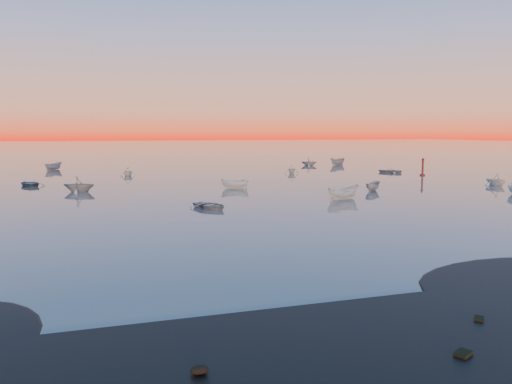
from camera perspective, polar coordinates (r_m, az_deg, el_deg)
name	(u,v)px	position (r m, az deg, el deg)	size (l,w,h in m)	color
ground	(168,162)	(123.10, -10.04, 3.38)	(600.00, 600.00, 0.00)	#685E57
mud_lobes	(433,276)	(27.31, 19.61, -9.08)	(140.00, 6.00, 0.07)	black
moored_fleet	(209,180)	(76.88, -5.41, 1.39)	(124.00, 58.00, 1.20)	silver
boat_near_left	(210,208)	(48.20, -5.26, -1.89)	(4.01, 1.67, 1.00)	slate
boat_near_center	(343,199)	(55.79, 9.92, -0.76)	(4.28, 1.81, 1.48)	silver
boat_near_right	(496,185)	(76.21, 25.70, 0.69)	(3.57, 1.61, 1.25)	silver
channel_marker	(423,168)	(88.66, 18.51, 2.60)	(0.89, 0.89, 3.15)	#4E1210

